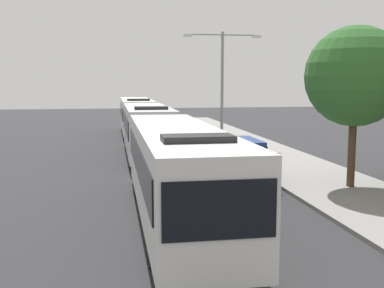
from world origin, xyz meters
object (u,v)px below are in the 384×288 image
at_px(bus_lead, 178,170).
at_px(bus_second_in_line, 147,129).
at_px(bus_middle, 136,115).
at_px(roadside_tree, 355,77).
at_px(white_suv, 240,158).
at_px(streetlamp_mid, 222,77).

height_order(bus_lead, bus_second_in_line, same).
distance_m(bus_middle, roadside_tree, 24.06).
height_order(white_suv, streetlamp_mid, streetlamp_mid).
bearing_deg(bus_middle, roadside_tree, -71.01).
relative_size(bus_lead, streetlamp_mid, 1.57).
distance_m(bus_lead, white_suv, 6.86).
bearing_deg(bus_second_in_line, white_suv, -64.03).
height_order(bus_middle, white_suv, bus_middle).
xyz_separation_m(streetlamp_mid, roadside_tree, (2.37, -13.48, -0.16)).
bearing_deg(streetlamp_mid, bus_second_in_line, -148.39).
xyz_separation_m(bus_lead, white_suv, (3.70, 5.75, -0.66)).
height_order(bus_second_in_line, bus_middle, same).
distance_m(bus_second_in_line, streetlamp_mid, 7.10).
distance_m(bus_second_in_line, white_suv, 8.47).
relative_size(bus_second_in_line, bus_middle, 0.93).
bearing_deg(bus_middle, white_suv, -79.53).
bearing_deg(roadside_tree, bus_second_in_line, 127.42).
bearing_deg(bus_lead, roadside_tree, 22.28).
distance_m(bus_second_in_line, roadside_tree, 13.14).
relative_size(bus_second_in_line, streetlamp_mid, 1.37).
bearing_deg(roadside_tree, bus_lead, -157.72).
xyz_separation_m(bus_middle, white_suv, (3.70, -20.01, -0.66)).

